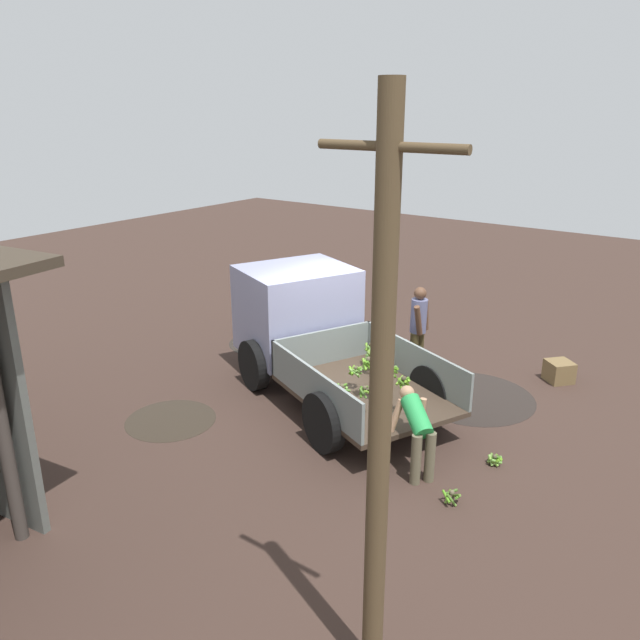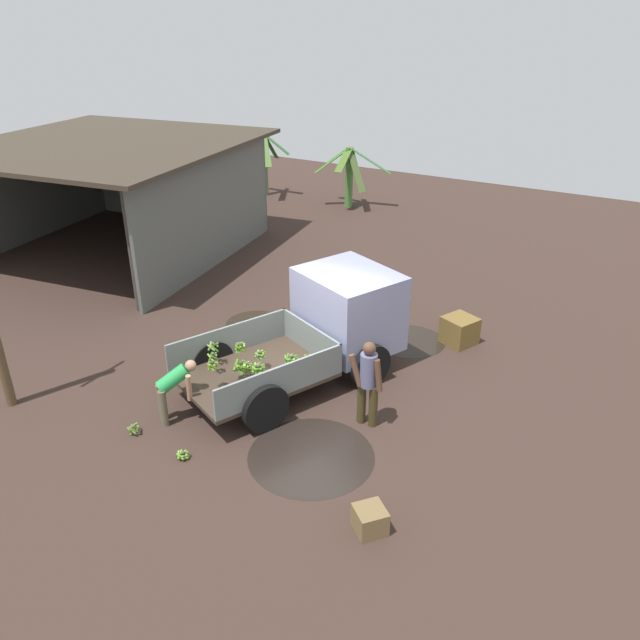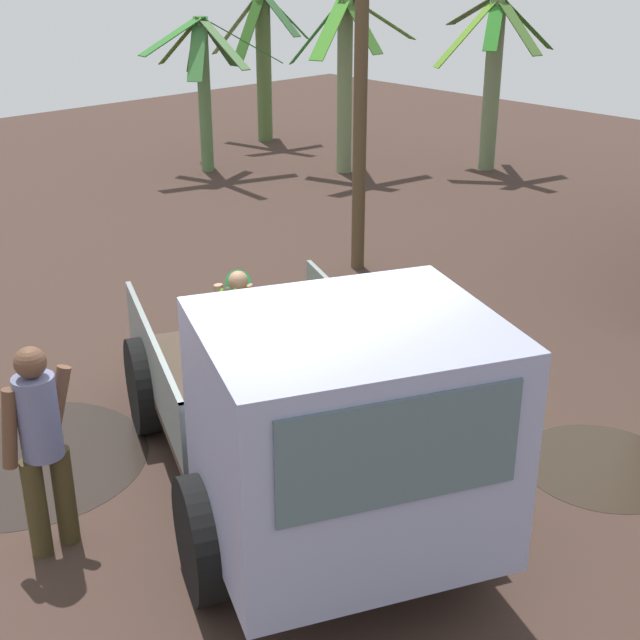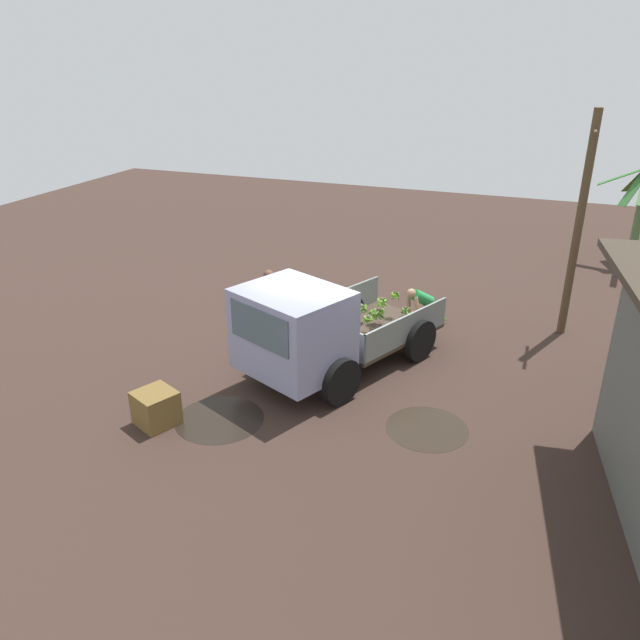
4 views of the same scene
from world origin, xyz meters
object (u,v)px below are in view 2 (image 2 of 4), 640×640
(cargo_truck, at_px, (334,320))
(wooden_crate_1, at_px, (459,330))
(person_foreground_visitor, at_px, (368,380))
(person_worker_loading, at_px, (173,387))
(banana_bunch_on_ground_1, at_px, (183,455))
(wooden_crate_0, at_px, (370,520))
(banana_bunch_on_ground_0, at_px, (134,428))

(cargo_truck, relative_size, wooden_crate_1, 7.38)
(person_foreground_visitor, bearing_deg, person_worker_loading, -63.56)
(cargo_truck, distance_m, person_worker_loading, 3.56)
(banana_bunch_on_ground_1, relative_size, wooden_crate_0, 0.55)
(cargo_truck, xyz_separation_m, wooden_crate_0, (-3.85, -2.72, -0.92))
(cargo_truck, distance_m, person_foreground_visitor, 2.14)
(person_foreground_visitor, height_order, person_worker_loading, person_foreground_visitor)
(cargo_truck, distance_m, wooden_crate_0, 4.81)
(banana_bunch_on_ground_1, relative_size, wooden_crate_1, 0.36)
(banana_bunch_on_ground_0, bearing_deg, wooden_crate_1, -32.50)
(wooden_crate_1, bearing_deg, banana_bunch_on_ground_0, 147.50)
(person_foreground_visitor, relative_size, banana_bunch_on_ground_1, 7.11)
(cargo_truck, height_order, wooden_crate_0, cargo_truck)
(banana_bunch_on_ground_0, xyz_separation_m, banana_bunch_on_ground_1, (-0.10, -1.23, -0.04))
(person_worker_loading, xyz_separation_m, banana_bunch_on_ground_1, (-0.83, -0.88, -0.63))
(wooden_crate_0, relative_size, wooden_crate_1, 0.66)
(banana_bunch_on_ground_1, xyz_separation_m, wooden_crate_1, (6.34, -2.75, 0.23))
(person_worker_loading, distance_m, wooden_crate_0, 4.44)
(cargo_truck, relative_size, wooden_crate_0, 11.18)
(banana_bunch_on_ground_0, height_order, wooden_crate_0, wooden_crate_0)
(wooden_crate_0, distance_m, wooden_crate_1, 6.27)
(cargo_truck, height_order, banana_bunch_on_ground_0, cargo_truck)
(banana_bunch_on_ground_0, bearing_deg, person_worker_loading, -26.04)
(person_worker_loading, distance_m, wooden_crate_1, 6.61)
(wooden_crate_0, xyz_separation_m, wooden_crate_1, (6.23, 0.73, 0.12))
(banana_bunch_on_ground_0, xyz_separation_m, wooden_crate_1, (6.24, -3.98, 0.20))
(person_worker_loading, xyz_separation_m, wooden_crate_0, (-0.71, -4.36, -0.52))
(cargo_truck, relative_size, person_worker_loading, 4.18)
(banana_bunch_on_ground_1, bearing_deg, banana_bunch_on_ground_0, 85.35)
(cargo_truck, bearing_deg, banana_bunch_on_ground_1, -167.01)
(person_worker_loading, bearing_deg, cargo_truck, 9.20)
(wooden_crate_0, bearing_deg, banana_bunch_on_ground_0, 90.20)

